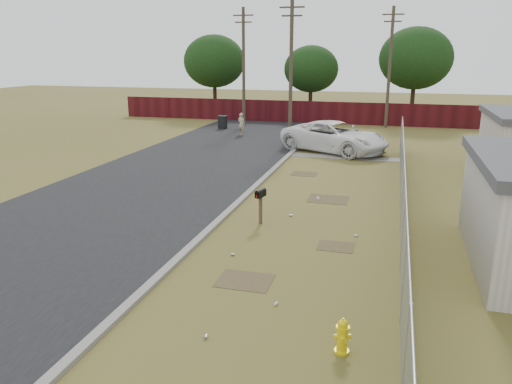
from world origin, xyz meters
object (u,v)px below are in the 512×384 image
(mailbox, at_px, (261,196))
(trash_bin, at_px, (223,122))
(pickup_truck, at_px, (335,137))
(pedestrian, at_px, (241,124))
(fire_hydrant, at_px, (342,337))

(mailbox, height_order, trash_bin, mailbox)
(mailbox, distance_m, trash_bin, 22.29)
(mailbox, relative_size, pickup_truck, 0.19)
(mailbox, height_order, pedestrian, pedestrian)
(pedestrian, relative_size, trash_bin, 1.58)
(fire_hydrant, height_order, pedestrian, pedestrian)
(mailbox, distance_m, pedestrian, 19.01)
(pickup_truck, relative_size, trash_bin, 6.44)
(pedestrian, bearing_deg, mailbox, 126.96)
(mailbox, bearing_deg, fire_hydrant, -63.12)
(fire_hydrant, bearing_deg, pickup_truck, 97.32)
(pickup_truck, relative_size, pedestrian, 4.07)
(fire_hydrant, xyz_separation_m, mailbox, (-3.54, 6.98, 0.63))
(pickup_truck, xyz_separation_m, pedestrian, (-7.11, 4.36, -0.10))
(mailbox, height_order, pickup_truck, pickup_truck)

